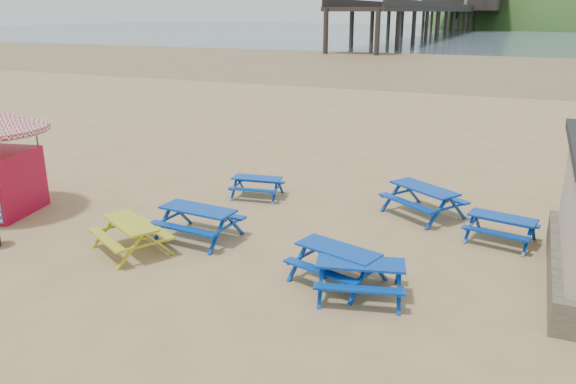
% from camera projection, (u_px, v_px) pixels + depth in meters
% --- Properties ---
extents(ground, '(400.00, 400.00, 0.00)m').
position_uv_depth(ground, '(257.00, 245.00, 14.35)').
color(ground, tan).
rests_on(ground, ground).
extents(wet_sand, '(400.00, 400.00, 0.00)m').
position_uv_depth(wet_sand, '(478.00, 65.00, 62.34)').
color(wet_sand, olive).
rests_on(wet_sand, ground).
extents(sea, '(400.00, 400.00, 0.00)m').
position_uv_depth(sea, '(519.00, 32.00, 162.68)').
color(sea, '#4A5C69').
rests_on(sea, ground).
extents(picnic_table_blue_a, '(1.73, 1.48, 0.65)m').
position_uv_depth(picnic_table_blue_a, '(257.00, 187.00, 17.95)').
color(picnic_table_blue_a, '#093492').
rests_on(picnic_table_blue_a, ground).
extents(picnic_table_blue_b, '(2.61, 2.49, 0.86)m').
position_uv_depth(picnic_table_blue_b, '(423.00, 201.00, 16.29)').
color(picnic_table_blue_b, '#093492').
rests_on(picnic_table_blue_b, ground).
extents(picnic_table_blue_c, '(1.87, 1.62, 0.69)m').
position_uv_depth(picnic_table_blue_c, '(501.00, 229.00, 14.43)').
color(picnic_table_blue_c, '#093492').
rests_on(picnic_table_blue_c, ground).
extents(picnic_table_blue_d, '(2.10, 1.74, 0.83)m').
position_uv_depth(picnic_table_blue_d, '(199.00, 223.00, 14.64)').
color(picnic_table_blue_d, '#093492').
rests_on(picnic_table_blue_d, ground).
extents(picnic_table_blue_e, '(2.20, 1.96, 0.78)m').
position_uv_depth(picnic_table_blue_e, '(338.00, 265.00, 12.30)').
color(picnic_table_blue_e, '#093492').
rests_on(picnic_table_blue_e, ground).
extents(picnic_table_blue_f, '(2.13, 1.87, 0.76)m').
position_uv_depth(picnic_table_blue_f, '(360.00, 279.00, 11.67)').
color(picnic_table_blue_f, '#093492').
rests_on(picnic_table_blue_f, ground).
extents(picnic_table_yellow, '(2.34, 2.20, 0.78)m').
position_uv_depth(picnic_table_yellow, '(131.00, 237.00, 13.84)').
color(picnic_table_yellow, '#B8AB13').
rests_on(picnic_table_yellow, ground).
extents(pier, '(24.00, 220.00, 39.29)m').
position_uv_depth(pier, '(461.00, 12.00, 175.03)').
color(pier, black).
rests_on(pier, ground).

